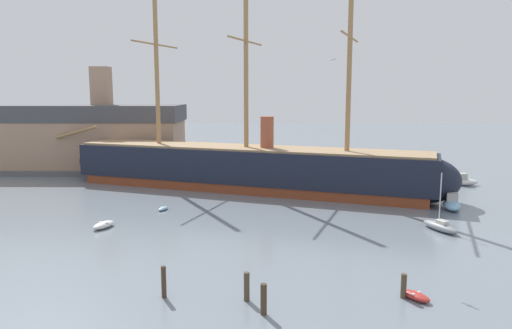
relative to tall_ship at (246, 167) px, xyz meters
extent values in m
cube|color=brown|center=(0.00, 0.00, -2.73)|extent=(51.60, 24.45, 1.35)
cube|color=black|center=(0.00, 0.00, 0.36)|extent=(53.75, 25.47, 4.83)
ellipsoid|color=black|center=(-23.49, 8.19, -0.32)|extent=(11.60, 10.10, 6.18)
ellipsoid|color=black|center=(23.50, -8.19, -0.32)|extent=(11.60, 10.10, 6.18)
cube|color=#9E7F5B|center=(0.00, 0.00, 2.92)|extent=(52.51, 24.50, 0.29)
cylinder|color=#A37A4C|center=(-14.04, 4.90, 15.33)|extent=(0.68, 0.68, 25.11)
cylinder|color=#A37A4C|center=(-14.04, 4.90, 18.34)|extent=(4.53, 12.35, 0.27)
cylinder|color=#A37A4C|center=(0.00, 0.00, 15.33)|extent=(0.68, 0.68, 25.11)
cylinder|color=#A37A4C|center=(0.00, 0.00, 18.34)|extent=(4.53, 12.35, 0.27)
cylinder|color=#A37A4C|center=(14.05, -4.90, 15.33)|extent=(0.68, 0.68, 25.11)
cylinder|color=#A37A4C|center=(14.05, -4.90, 18.34)|extent=(4.53, 12.35, 0.27)
cylinder|color=#A37A4C|center=(-29.23, 10.19, 4.34)|extent=(8.23, 3.27, 2.57)
cylinder|color=#9E4C33|center=(3.07, -1.07, 5.19)|extent=(1.93, 1.93, 4.83)
ellipsoid|color=#B22D28|center=(13.27, -38.40, -3.14)|extent=(2.10, 2.42, 0.53)
cube|color=beige|center=(13.27, -38.40, -2.94)|extent=(0.81, 0.65, 0.08)
ellipsoid|color=silver|center=(-14.69, -20.83, -3.06)|extent=(2.33, 3.23, 0.70)
cube|color=#B2ADA3|center=(-14.69, -20.83, -2.80)|extent=(1.12, 0.67, 0.11)
ellipsoid|color=gray|center=(21.20, -21.35, -2.96)|extent=(3.18, 4.91, 0.90)
cube|color=beige|center=(21.30, -21.57, -2.45)|extent=(1.19, 1.40, 0.47)
cylinder|color=silver|center=(21.11, -21.14, 0.03)|extent=(0.12, 0.12, 5.44)
ellipsoid|color=#7FB2D6|center=(-9.89, -12.91, -3.19)|extent=(1.37, 1.98, 0.43)
cube|color=beige|center=(-9.89, -12.91, -3.03)|extent=(0.69, 0.39, 0.07)
ellipsoid|color=#7FB2D6|center=(26.08, -11.91, -2.84)|extent=(3.22, 5.21, 1.13)
cube|color=#B2ADA3|center=(26.17, -11.58, -1.94)|extent=(1.66, 1.78, 1.13)
ellipsoid|color=#B22D28|center=(-25.14, 9.88, -3.09)|extent=(2.44, 2.93, 0.64)
cube|color=#4C4C51|center=(-25.14, 9.88, -2.85)|extent=(0.98, 0.74, 0.10)
ellipsoid|color=silver|center=(33.93, 3.69, -2.88)|extent=(4.57, 1.97, 1.06)
cube|color=#B2ADA3|center=(33.61, 3.70, -2.03)|extent=(1.41, 1.25, 1.06)
ellipsoid|color=#236670|center=(7.09, 15.22, -2.88)|extent=(4.76, 4.29, 1.06)
cube|color=#4C4C51|center=(6.84, 15.02, -2.03)|extent=(1.86, 1.83, 1.06)
cylinder|color=#423323|center=(-4.59, -38.29, -2.25)|extent=(0.35, 0.35, 2.32)
cylinder|color=#4C3D2D|center=(1.33, -38.73, -2.38)|extent=(0.40, 0.40, 2.07)
cylinder|color=#4C3D2D|center=(12.46, -38.14, -2.52)|extent=(0.40, 0.40, 1.78)
cylinder|color=#423323|center=(2.51, -40.83, -2.36)|extent=(0.42, 0.42, 2.11)
cube|color=#565659|center=(-33.45, 18.01, -3.01)|extent=(44.93, 15.05, 0.80)
cube|color=tan|center=(-33.45, 18.01, 1.57)|extent=(40.84, 12.54, 8.36)
cube|color=#47474C|center=(-33.45, 18.01, 7.24)|extent=(41.66, 12.79, 2.98)
cube|color=tan|center=(-27.21, 18.01, 12.19)|extent=(3.20, 3.20, 6.93)
ellipsoid|color=silver|center=(8.87, -24.49, 14.08)|extent=(0.33, 0.26, 0.11)
sphere|color=silver|center=(9.04, -24.38, 14.09)|extent=(0.09, 0.09, 0.09)
cube|color=#ADA89E|center=(8.68, -24.19, 14.10)|extent=(0.41, 0.55, 0.13)
cube|color=#ADA89E|center=(9.05, -24.78, 14.10)|extent=(0.41, 0.55, 0.13)
camera|label=1|loc=(2.42, -70.58, 11.12)|focal=33.64mm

